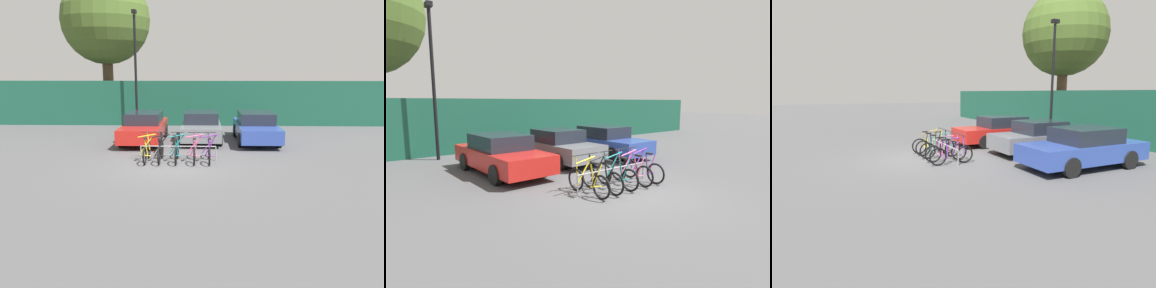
# 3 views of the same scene
# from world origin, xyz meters

# --- Properties ---
(ground_plane) EXTENTS (120.00, 120.00, 0.00)m
(ground_plane) POSITION_xyz_m (0.00, 0.00, 0.00)
(ground_plane) COLOR #4C4C4F
(hoarding_wall) EXTENTS (36.00, 0.16, 2.69)m
(hoarding_wall) POSITION_xyz_m (0.00, 9.50, 1.35)
(hoarding_wall) COLOR #19513D
(hoarding_wall) RESTS_ON ground
(bike_rack) EXTENTS (2.88, 0.04, 0.57)m
(bike_rack) POSITION_xyz_m (0.18, 0.68, 0.47)
(bike_rack) COLOR gray
(bike_rack) RESTS_ON ground
(bicycle_yellow) EXTENTS (0.68, 1.71, 1.05)m
(bicycle_yellow) POSITION_xyz_m (-0.99, 0.53, 0.38)
(bicycle_yellow) COLOR black
(bicycle_yellow) RESTS_ON ground
(bicycle_black) EXTENTS (0.68, 1.71, 1.05)m
(bicycle_black) POSITION_xyz_m (-0.48, 0.53, 0.38)
(bicycle_black) COLOR black
(bicycle_black) RESTS_ON ground
(bicycle_teal) EXTENTS (0.68, 1.71, 1.05)m
(bicycle_teal) POSITION_xyz_m (0.13, 0.53, 0.38)
(bicycle_teal) COLOR black
(bicycle_teal) RESTS_ON ground
(bicycle_pink) EXTENTS (0.68, 1.71, 1.05)m
(bicycle_pink) POSITION_xyz_m (0.80, 0.53, 0.38)
(bicycle_pink) COLOR black
(bicycle_pink) RESTS_ON ground
(bicycle_purple) EXTENTS (0.68, 1.71, 1.05)m
(bicycle_purple) POSITION_xyz_m (1.34, 0.53, 0.38)
(bicycle_purple) COLOR black
(bicycle_purple) RESTS_ON ground
(car_red) EXTENTS (1.91, 4.58, 1.40)m
(car_red) POSITION_xyz_m (-1.67, 4.42, 0.69)
(car_red) COLOR red
(car_red) RESTS_ON ground
(car_grey) EXTENTS (1.91, 3.97, 1.40)m
(car_grey) POSITION_xyz_m (1.03, 4.63, 0.69)
(car_grey) COLOR slate
(car_grey) RESTS_ON ground
(car_blue) EXTENTS (1.91, 4.49, 1.40)m
(car_blue) POSITION_xyz_m (3.62, 4.53, 0.69)
(car_blue) COLOR #2D479E
(car_blue) RESTS_ON ground
(lamp_post) EXTENTS (0.24, 0.44, 6.60)m
(lamp_post) POSITION_xyz_m (-2.73, 8.50, 3.66)
(lamp_post) COLOR black
(lamp_post) RESTS_ON ground
(tree_behind_hoarding) EXTENTS (5.58, 5.58, 9.24)m
(tree_behind_hoarding) POSITION_xyz_m (-5.03, 11.30, 6.41)
(tree_behind_hoarding) COLOR brown
(tree_behind_hoarding) RESTS_ON ground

